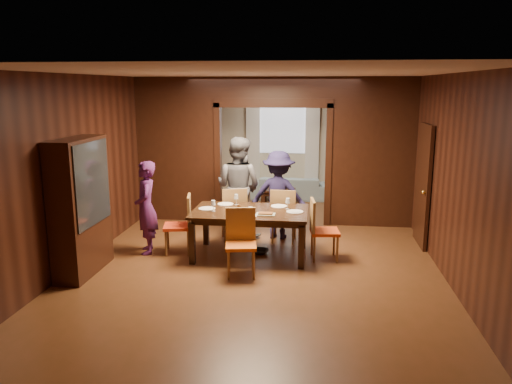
# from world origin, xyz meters

# --- Properties ---
(floor) EXTENTS (9.00, 9.00, 0.00)m
(floor) POSITION_xyz_m (0.00, 0.00, 0.00)
(floor) COLOR #583418
(floor) RESTS_ON ground
(ceiling) EXTENTS (5.50, 9.00, 0.02)m
(ceiling) POSITION_xyz_m (0.00, 0.00, 2.90)
(ceiling) COLOR silver
(ceiling) RESTS_ON room_walls
(room_walls) EXTENTS (5.52, 9.01, 2.90)m
(room_walls) POSITION_xyz_m (0.00, 1.89, 1.51)
(room_walls) COLOR black
(room_walls) RESTS_ON floor
(person_purple) EXTENTS (0.53, 0.65, 1.53)m
(person_purple) POSITION_xyz_m (-1.89, -0.52, 0.77)
(person_purple) COLOR #4E1C53
(person_purple) RESTS_ON floor
(person_grey) EXTENTS (1.09, 0.98, 1.84)m
(person_grey) POSITION_xyz_m (-0.53, 0.59, 0.92)
(person_grey) COLOR #56565E
(person_grey) RESTS_ON floor
(person_navy) EXTENTS (1.09, 0.71, 1.59)m
(person_navy) POSITION_xyz_m (0.20, 0.57, 0.80)
(person_navy) COLOR #1B1638
(person_navy) RESTS_ON floor
(sofa) EXTENTS (1.88, 0.74, 0.55)m
(sofa) POSITION_xyz_m (0.23, 3.85, 0.27)
(sofa) COLOR #86A1AF
(sofa) RESTS_ON floor
(serving_bowl) EXTENTS (0.28, 0.28, 0.07)m
(serving_bowl) POSITION_xyz_m (-0.02, -0.36, 0.79)
(serving_bowl) COLOR black
(serving_bowl) RESTS_ON dining_table
(dining_table) EXTENTS (1.85, 1.15, 0.76)m
(dining_table) POSITION_xyz_m (-0.17, -0.48, 0.38)
(dining_table) COLOR black
(dining_table) RESTS_ON floor
(coffee_table) EXTENTS (0.80, 0.50, 0.40)m
(coffee_table) POSITION_xyz_m (0.00, 2.99, 0.20)
(coffee_table) COLOR black
(coffee_table) RESTS_ON floor
(chair_left) EXTENTS (0.52, 0.52, 0.97)m
(chair_left) POSITION_xyz_m (-1.39, -0.47, 0.48)
(chair_left) COLOR red
(chair_left) RESTS_ON floor
(chair_right) EXTENTS (0.49, 0.49, 0.97)m
(chair_right) POSITION_xyz_m (1.03, -0.49, 0.48)
(chair_right) COLOR #D94414
(chair_right) RESTS_ON floor
(chair_far_l) EXTENTS (0.55, 0.55, 0.97)m
(chair_far_l) POSITION_xyz_m (-0.59, 0.37, 0.48)
(chair_far_l) COLOR red
(chair_far_l) RESTS_ON floor
(chair_far_r) EXTENTS (0.46, 0.46, 0.97)m
(chair_far_r) POSITION_xyz_m (0.32, 0.37, 0.48)
(chair_far_r) COLOR orange
(chair_far_r) RESTS_ON floor
(chair_near) EXTENTS (0.51, 0.51, 0.97)m
(chair_near) POSITION_xyz_m (-0.19, -1.35, 0.48)
(chair_near) COLOR #DB5E14
(chair_near) RESTS_ON floor
(hutch) EXTENTS (0.40, 1.20, 2.00)m
(hutch) POSITION_xyz_m (-2.53, -1.50, 1.00)
(hutch) COLOR black
(hutch) RESTS_ON floor
(door_right) EXTENTS (0.06, 0.90, 2.10)m
(door_right) POSITION_xyz_m (2.70, 0.50, 1.05)
(door_right) COLOR black
(door_right) RESTS_ON floor
(window_far) EXTENTS (1.20, 0.03, 1.30)m
(window_far) POSITION_xyz_m (0.00, 4.44, 1.70)
(window_far) COLOR silver
(window_far) RESTS_ON back_wall
(curtain_left) EXTENTS (0.35, 0.06, 2.40)m
(curtain_left) POSITION_xyz_m (-0.75, 4.40, 1.25)
(curtain_left) COLOR white
(curtain_left) RESTS_ON back_wall
(curtain_right) EXTENTS (0.35, 0.06, 2.40)m
(curtain_right) POSITION_xyz_m (0.75, 4.40, 1.25)
(curtain_right) COLOR white
(curtain_right) RESTS_ON back_wall
(plate_left) EXTENTS (0.27, 0.27, 0.01)m
(plate_left) POSITION_xyz_m (-0.89, -0.46, 0.77)
(plate_left) COLOR white
(plate_left) RESTS_ON dining_table
(plate_far_l) EXTENTS (0.27, 0.27, 0.01)m
(plate_far_l) POSITION_xyz_m (-0.64, -0.11, 0.77)
(plate_far_l) COLOR white
(plate_far_l) RESTS_ON dining_table
(plate_far_r) EXTENTS (0.27, 0.27, 0.01)m
(plate_far_r) POSITION_xyz_m (0.27, -0.15, 0.77)
(plate_far_r) COLOR white
(plate_far_r) RESTS_ON dining_table
(plate_right) EXTENTS (0.27, 0.27, 0.01)m
(plate_right) POSITION_xyz_m (0.54, -0.49, 0.77)
(plate_right) COLOR silver
(plate_right) RESTS_ON dining_table
(plate_near) EXTENTS (0.27, 0.27, 0.01)m
(plate_near) POSITION_xyz_m (-0.16, -0.85, 0.77)
(plate_near) COLOR white
(plate_near) RESTS_ON dining_table
(platter_a) EXTENTS (0.30, 0.20, 0.04)m
(platter_a) POSITION_xyz_m (-0.23, -0.60, 0.78)
(platter_a) COLOR gray
(platter_a) RESTS_ON dining_table
(platter_b) EXTENTS (0.30, 0.20, 0.04)m
(platter_b) POSITION_xyz_m (0.10, -0.72, 0.78)
(platter_b) COLOR gray
(platter_b) RESTS_ON dining_table
(wineglass_left) EXTENTS (0.08, 0.08, 0.18)m
(wineglass_left) POSITION_xyz_m (-0.75, -0.60, 0.85)
(wineglass_left) COLOR silver
(wineglass_left) RESTS_ON dining_table
(wineglass_far) EXTENTS (0.08, 0.08, 0.18)m
(wineglass_far) POSITION_xyz_m (-0.46, -0.10, 0.85)
(wineglass_far) COLOR white
(wineglass_far) RESTS_ON dining_table
(wineglass_right) EXTENTS (0.08, 0.08, 0.18)m
(wineglass_right) POSITION_xyz_m (0.42, -0.31, 0.85)
(wineglass_right) COLOR silver
(wineglass_right) RESTS_ON dining_table
(tumbler) EXTENTS (0.07, 0.07, 0.14)m
(tumbler) POSITION_xyz_m (-0.12, -0.81, 0.83)
(tumbler) COLOR silver
(tumbler) RESTS_ON dining_table
(condiment_jar) EXTENTS (0.08, 0.08, 0.11)m
(condiment_jar) POSITION_xyz_m (-0.35, -0.56, 0.82)
(condiment_jar) COLOR #452610
(condiment_jar) RESTS_ON dining_table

